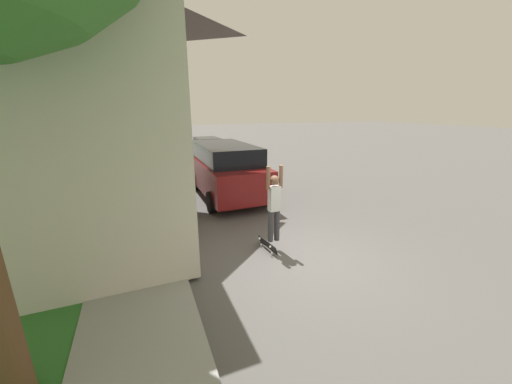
{
  "coord_description": "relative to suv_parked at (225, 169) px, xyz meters",
  "views": [
    {
      "loc": [
        -3.33,
        -4.94,
        3.31
      ],
      "look_at": [
        -0.34,
        2.31,
        1.03
      ],
      "focal_mm": 20.0,
      "sensor_mm": 36.0,
      "label": 1
    }
  ],
  "objects": [
    {
      "name": "suv_parked",
      "position": [
        0.0,
        0.0,
        0.0
      ],
      "size": [
        2.17,
        4.94,
        2.04
      ],
      "color": "maroon",
      "rests_on": "ground_plane"
    },
    {
      "name": "ground_plane",
      "position": [
        0.31,
        -5.48,
        -1.1
      ],
      "size": [
        120.0,
        120.0,
        0.0
      ],
      "primitive_type": "plane",
      "color": "#54514F"
    },
    {
      "name": "skateboard",
      "position": [
        -0.37,
        -4.7,
        -0.96
      ],
      "size": [
        0.2,
        0.84,
        0.26
      ],
      "color": "black",
      "rests_on": "ground_plane"
    },
    {
      "name": "sidewalk",
      "position": [
        -3.29,
        0.52,
        -1.05
      ],
      "size": [
        1.8,
        80.0,
        0.1
      ],
      "color": "gray",
      "rests_on": "ground_plane"
    },
    {
      "name": "car_down_street",
      "position": [
        1.43,
        9.25,
        -0.41
      ],
      "size": [
        1.87,
        4.2,
        1.44
      ],
      "color": "#B7B7BC",
      "rests_on": "ground_plane"
    },
    {
      "name": "skateboarder",
      "position": [
        -0.24,
        -4.77,
        0.1
      ],
      "size": [
        0.41,
        0.21,
        1.83
      ],
      "color": "#38383D",
      "rests_on": "ground_plane"
    }
  ]
}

